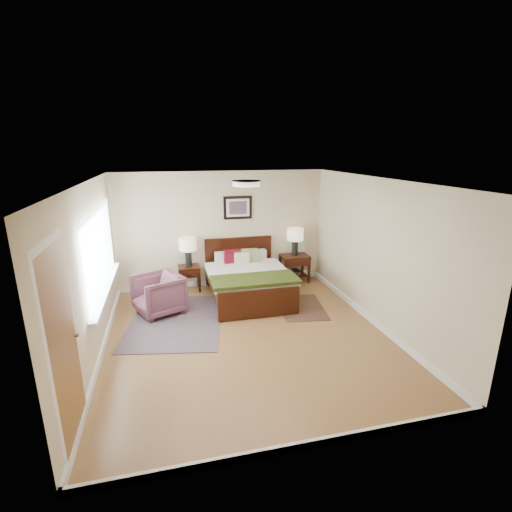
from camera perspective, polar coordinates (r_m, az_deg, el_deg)
name	(u,v)px	position (r m, az deg, el deg)	size (l,w,h in m)	color
floor	(247,335)	(6.22, -1.33, -12.09)	(5.00, 5.00, 0.00)	olive
back_wall	(222,230)	(8.12, -5.24, 4.08)	(4.50, 0.04, 2.50)	beige
front_wall	(306,341)	(3.52, 7.66, -12.87)	(4.50, 0.04, 2.50)	beige
left_wall	(91,274)	(5.72, -24.04, -2.55)	(0.04, 5.00, 2.50)	beige
right_wall	(377,253)	(6.57, 18.11, 0.41)	(0.04, 5.00, 2.50)	beige
ceiling	(246,181)	(5.49, -1.50, 11.51)	(4.50, 5.00, 0.02)	white
window	(102,252)	(6.33, -22.67, 0.55)	(0.11, 2.72, 1.32)	silver
door	(64,348)	(4.20, -27.42, -12.40)	(0.06, 1.00, 2.18)	silver
ceil_fixture	(246,183)	(5.50, -1.50, 11.15)	(0.44, 0.44, 0.08)	white
bed	(248,276)	(7.48, -1.32, -3.02)	(1.62, 1.94, 1.05)	black
wall_art	(238,208)	(8.06, -2.81, 7.44)	(0.62, 0.05, 0.50)	black
nightstand_left	(189,272)	(8.02, -10.24, -2.41)	(0.45, 0.41, 0.54)	black
nightstand_right	(295,265)	(8.49, 5.95, -1.43)	(0.62, 0.47, 0.62)	black
lamp_left	(188,246)	(7.88, -10.45, 1.45)	(0.36, 0.36, 0.61)	black
lamp_right	(295,237)	(8.33, 6.05, 2.99)	(0.36, 0.36, 0.61)	black
armchair	(158,294)	(7.09, -14.78, -5.70)	(0.78, 0.81, 0.73)	brown
rug_persian	(176,321)	(6.84, -12.21, -9.68)	(1.57, 2.21, 0.01)	#0C123E
rug_navy	(302,307)	(7.26, 7.03, -7.81)	(0.81, 1.22, 0.01)	black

